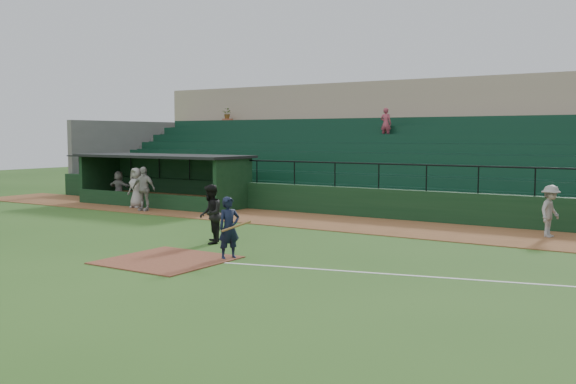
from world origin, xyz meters
The scene contains 12 objects.
ground centered at (0.00, 0.00, 0.00)m, with size 90.00×90.00×0.00m, color #2A511A.
warning_track centered at (0.00, 8.00, 0.01)m, with size 40.00×4.00×0.03m, color brown.
home_plate_dirt centered at (0.00, -1.00, 0.01)m, with size 3.00×3.00×0.03m, color brown.
foul_line centered at (8.00, 1.20, 0.01)m, with size 18.00×0.09×0.01m, color white.
stadium_structure centered at (0.00, 16.46, 2.30)m, with size 38.00×13.08×6.40m.
dugout centered at (-9.75, 9.56, 1.33)m, with size 8.90×3.20×2.42m.
batter_at_plate centered at (1.27, 0.08, 0.85)m, with size 1.11×0.73×1.69m.
umpire centered at (-0.77, 1.76, 0.92)m, with size 0.89×0.69×1.83m, color black.
runner centered at (7.84, 8.60, 0.88)m, with size 1.10×0.63×1.70m, color gray.
dugout_player_a centered at (-8.71, 6.82, 1.00)m, with size 1.14×0.47×1.94m, color #A19B96.
dugout_player_b centered at (-9.89, 7.53, 0.95)m, with size 0.90×0.58×1.83m, color #A29C98.
dugout_player_c centered at (-12.12, 8.56, 0.82)m, with size 1.46×0.46×1.57m, color gray.
Camera 1 is at (11.95, -13.66, 3.34)m, focal length 40.50 mm.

